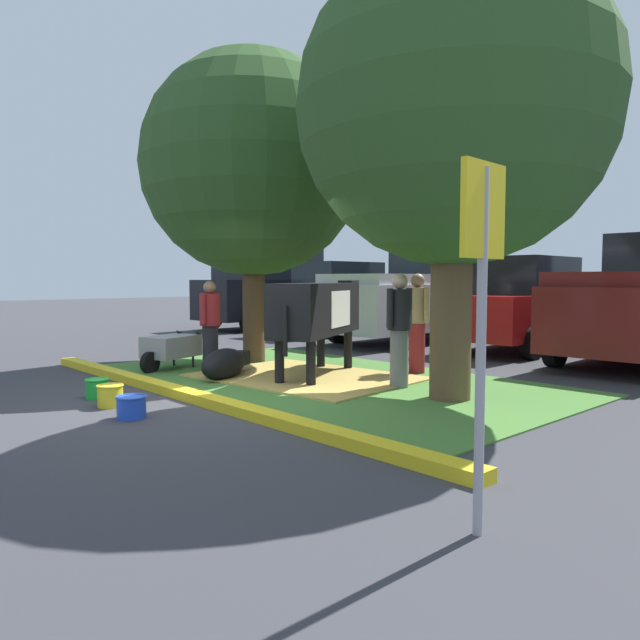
# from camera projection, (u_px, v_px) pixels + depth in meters

# --- Properties ---
(ground_plane) EXTENTS (80.00, 80.00, 0.00)m
(ground_plane) POSITION_uv_depth(u_px,v_px,m) (211.00, 402.00, 7.46)
(ground_plane) COLOR #38383D
(grass_island) EXTENTS (7.44, 4.24, 0.02)m
(grass_island) POSITION_uv_depth(u_px,v_px,m) (321.00, 379.00, 9.13)
(grass_island) COLOR #477A33
(grass_island) RESTS_ON ground
(curb_yellow) EXTENTS (8.64, 0.24, 0.12)m
(curb_yellow) POSITION_uv_depth(u_px,v_px,m) (190.00, 395.00, 7.59)
(curb_yellow) COLOR yellow
(curb_yellow) RESTS_ON ground
(hay_bedding) EXTENTS (3.44, 2.74, 0.04)m
(hay_bedding) POSITION_uv_depth(u_px,v_px,m) (306.00, 377.00, 9.22)
(hay_bedding) COLOR tan
(hay_bedding) RESTS_ON ground
(shade_tree_left) EXTENTS (4.04, 4.04, 5.64)m
(shade_tree_left) POSITION_uv_depth(u_px,v_px,m) (253.00, 165.00, 10.79)
(shade_tree_left) COLOR #4C3823
(shade_tree_left) RESTS_ON ground
(shade_tree_right) EXTENTS (3.93, 3.93, 5.64)m
(shade_tree_right) POSITION_uv_depth(u_px,v_px,m) (454.00, 109.00, 7.34)
(shade_tree_right) COLOR brown
(shade_tree_right) RESTS_ON ground
(cow_holstein) EXTENTS (1.80, 2.93, 1.52)m
(cow_holstein) POSITION_uv_depth(u_px,v_px,m) (319.00, 309.00, 9.37)
(cow_holstein) COLOR black
(cow_holstein) RESTS_ON ground
(calf_lying) EXTENTS (0.95, 1.29, 0.48)m
(calf_lying) POSITION_uv_depth(u_px,v_px,m) (225.00, 364.00, 9.15)
(calf_lying) COLOR black
(calf_lying) RESTS_ON ground
(person_handler) EXTENTS (0.34, 0.53, 1.63)m
(person_handler) POSITION_uv_depth(u_px,v_px,m) (399.00, 327.00, 8.34)
(person_handler) COLOR slate
(person_handler) RESTS_ON ground
(person_visitor_near) EXTENTS (0.52, 0.34, 1.63)m
(person_visitor_near) POSITION_uv_depth(u_px,v_px,m) (417.00, 320.00, 9.61)
(person_visitor_near) COLOR maroon
(person_visitor_near) RESTS_ON ground
(person_visitor_far) EXTENTS (0.34, 0.48, 1.52)m
(person_visitor_far) POSITION_uv_depth(u_px,v_px,m) (210.00, 324.00, 9.86)
(person_visitor_far) COLOR black
(person_visitor_far) RESTS_ON ground
(wheelbarrow) EXTENTS (0.95, 1.60, 0.63)m
(wheelbarrow) POSITION_uv_depth(u_px,v_px,m) (170.00, 347.00, 10.09)
(wheelbarrow) COLOR gray
(wheelbarrow) RESTS_ON ground
(parking_sign) EXTENTS (0.06, 0.44, 2.23)m
(parking_sign) POSITION_uv_depth(u_px,v_px,m) (482.00, 275.00, 3.49)
(parking_sign) COLOR #99999E
(parking_sign) RESTS_ON ground
(bucket_green) EXTENTS (0.30, 0.30, 0.26)m
(bucket_green) POSITION_uv_depth(u_px,v_px,m) (97.00, 388.00, 7.69)
(bucket_green) COLOR green
(bucket_green) RESTS_ON ground
(bucket_yellow) EXTENTS (0.32, 0.32, 0.27)m
(bucket_yellow) POSITION_uv_depth(u_px,v_px,m) (110.00, 395.00, 7.19)
(bucket_yellow) COLOR yellow
(bucket_yellow) RESTS_ON ground
(bucket_blue) EXTENTS (0.34, 0.34, 0.25)m
(bucket_blue) POSITION_uv_depth(u_px,v_px,m) (131.00, 406.00, 6.59)
(bucket_blue) COLOR blue
(bucket_blue) RESTS_ON ground
(suv_dark_grey) EXTENTS (2.24, 4.66, 2.52)m
(suv_dark_grey) POSITION_uv_depth(u_px,v_px,m) (269.00, 288.00, 18.69)
(suv_dark_grey) COLOR black
(suv_dark_grey) RESTS_ON ground
(sedan_silver) EXTENTS (2.14, 4.46, 2.02)m
(sedan_silver) POSITION_uv_depth(u_px,v_px,m) (339.00, 299.00, 16.88)
(sedan_silver) COLOR silver
(sedan_silver) RESTS_ON ground
(pickup_truck_black) EXTENTS (2.36, 5.47, 2.42)m
(pickup_truck_black) POSITION_uv_depth(u_px,v_px,m) (418.00, 296.00, 14.84)
(pickup_truck_black) COLOR silver
(pickup_truck_black) RESTS_ON ground
(sedan_red) EXTENTS (2.14, 4.46, 2.02)m
(sedan_red) POSITION_uv_depth(u_px,v_px,m) (524.00, 305.00, 12.93)
(sedan_red) COLOR red
(sedan_red) RESTS_ON ground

